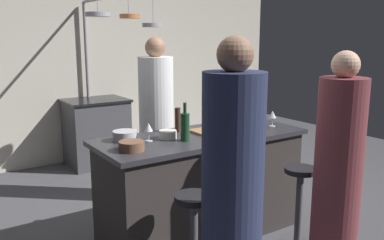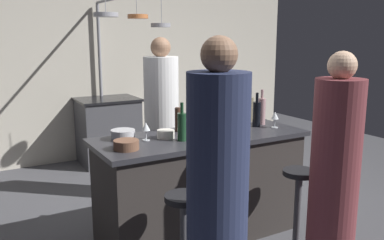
{
  "view_description": "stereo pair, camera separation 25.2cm",
  "coord_description": "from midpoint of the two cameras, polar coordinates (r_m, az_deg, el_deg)",
  "views": [
    {
      "loc": [
        -1.95,
        -2.75,
        1.71
      ],
      "look_at": [
        0.0,
        0.15,
        1.0
      ],
      "focal_mm": 38.66,
      "sensor_mm": 36.0,
      "label": 1
    },
    {
      "loc": [
        -1.74,
        -2.89,
        1.71
      ],
      "look_at": [
        0.0,
        0.15,
        1.0
      ],
      "focal_mm": 38.66,
      "sensor_mm": 36.0,
      "label": 2
    }
  ],
  "objects": [
    {
      "name": "wine_glass_by_chef",
      "position": [
        3.26,
        -4.19,
        -1.05
      ],
      "size": [
        0.07,
        0.07,
        0.15
      ],
      "color": "silver",
      "rests_on": "kitchen_island"
    },
    {
      "name": "guest_left",
      "position": [
        2.46,
        6.5,
        -10.46
      ],
      "size": [
        0.36,
        0.36,
        1.72
      ],
      "color": "#262D4C",
      "rests_on": "ground_plane"
    },
    {
      "name": "bar_stool_left",
      "position": [
        2.9,
        1.48,
        -15.92
      ],
      "size": [
        0.28,
        0.28,
        0.68
      ],
      "color": "#4C4C51",
      "rests_on": "ground_plane"
    },
    {
      "name": "wine_bottle_green",
      "position": [
        3.24,
        0.83,
        -0.86
      ],
      "size": [
        0.07,
        0.07,
        0.31
      ],
      "color": "#193D23",
      "rests_on": "kitchen_island"
    },
    {
      "name": "potted_plant",
      "position": [
        5.59,
        10.11,
        -3.34
      ],
      "size": [
        0.36,
        0.36,
        0.52
      ],
      "color": "brown",
      "rests_on": "ground_plane"
    },
    {
      "name": "ground_plane",
      "position": [
        3.78,
        3.16,
        -15.46
      ],
      "size": [
        9.0,
        9.0,
        0.0
      ],
      "primitive_type": "plane",
      "color": "#4C4C51"
    },
    {
      "name": "chef",
      "position": [
        4.34,
        -2.54,
        -0.77
      ],
      "size": [
        0.36,
        0.36,
        1.7
      ],
      "color": "white",
      "rests_on": "ground_plane"
    },
    {
      "name": "cutting_board",
      "position": [
        3.58,
        4.44,
        -1.49
      ],
      "size": [
        0.32,
        0.22,
        0.02
      ],
      "primitive_type": "cube",
      "color": "#997047",
      "rests_on": "kitchen_island"
    },
    {
      "name": "overhead_pot_rack",
      "position": [
        5.07,
        -8.63,
        11.04
      ],
      "size": [
        0.89,
        1.42,
        2.17
      ],
      "color": "gray",
      "rests_on": "ground_plane"
    },
    {
      "name": "pepper_mill",
      "position": [
        3.56,
        0.03,
        0.04
      ],
      "size": [
        0.05,
        0.05,
        0.21
      ],
      "primitive_type": "cylinder",
      "color": "#382319",
      "rests_on": "kitchen_island"
    },
    {
      "name": "stove_range",
      "position": [
        5.72,
        -10.22,
        -1.45
      ],
      "size": [
        0.8,
        0.64,
        0.89
      ],
      "color": "#47474C",
      "rests_on": "ground_plane"
    },
    {
      "name": "wine_bottle_rose",
      "position": [
        3.92,
        11.41,
        1.25
      ],
      "size": [
        0.07,
        0.07,
        0.33
      ],
      "color": "#B78C8E",
      "rests_on": "kitchen_island"
    },
    {
      "name": "wine_glass_near_right_guest",
      "position": [
        3.86,
        8.46,
        0.84
      ],
      "size": [
        0.07,
        0.07,
        0.15
      ],
      "color": "silver",
      "rests_on": "kitchen_island"
    },
    {
      "name": "guest_right",
      "position": [
        3.14,
        21.26,
        -7.13
      ],
      "size": [
        0.34,
        0.34,
        1.62
      ],
      "color": "brown",
      "rests_on": "ground_plane"
    },
    {
      "name": "wine_glass_near_left_guest",
      "position": [
        3.8,
        13.25,
        0.49
      ],
      "size": [
        0.07,
        0.07,
        0.15
      ],
      "color": "silver",
      "rests_on": "kitchen_island"
    },
    {
      "name": "mixing_bowl_steel",
      "position": [
        3.32,
        -7.37,
        -2.03
      ],
      "size": [
        0.19,
        0.19,
        0.08
      ],
      "primitive_type": "cylinder",
      "color": "#B7B7BC",
      "rests_on": "kitchen_island"
    },
    {
      "name": "mixing_bowl_ceramic",
      "position": [
        3.34,
        -1.48,
        -1.97
      ],
      "size": [
        0.14,
        0.14,
        0.07
      ],
      "primitive_type": "cylinder",
      "color": "silver",
      "rests_on": "kitchen_island"
    },
    {
      "name": "bar_stool_right",
      "position": [
        3.5,
        16.42,
        -11.42
      ],
      "size": [
        0.28,
        0.28,
        0.68
      ],
      "color": "#4C4C51",
      "rests_on": "ground_plane"
    },
    {
      "name": "mixing_bowl_wooden",
      "position": [
        3.03,
        -6.71,
        -3.44
      ],
      "size": [
        0.19,
        0.19,
        0.07
      ],
      "primitive_type": "cylinder",
      "color": "brown",
      "rests_on": "kitchen_island"
    },
    {
      "name": "back_wall",
      "position": [
        5.98,
        -11.82,
        7.32
      ],
      "size": [
        6.4,
        0.16,
        2.6
      ],
      "primitive_type": "cube",
      "color": "beige",
      "rests_on": "ground_plane"
    },
    {
      "name": "wine_bottle_white",
      "position": [
        4.05,
        9.81,
        1.56
      ],
      "size": [
        0.07,
        0.07,
        0.32
      ],
      "color": "gray",
      "rests_on": "kitchen_island"
    },
    {
      "name": "kitchen_island",
      "position": [
        3.6,
        3.24,
        -9.01
      ],
      "size": [
        1.8,
        0.72,
        0.9
      ],
      "color": "#332D2B",
      "rests_on": "ground_plane"
    },
    {
      "name": "wine_bottle_dark",
      "position": [
        3.82,
        10.78,
        0.87
      ],
      "size": [
        0.07,
        0.07,
        0.31
      ],
      "color": "black",
      "rests_on": "kitchen_island"
    }
  ]
}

